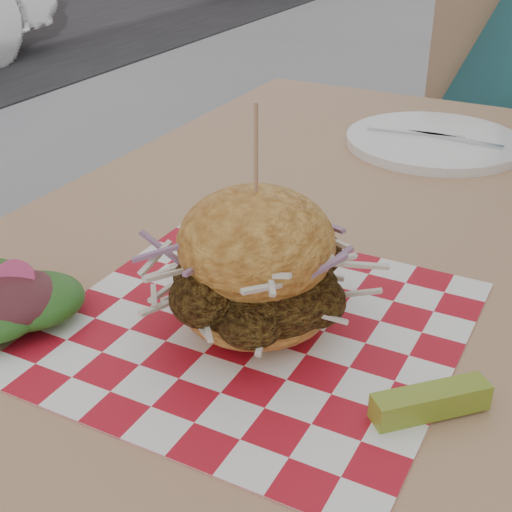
# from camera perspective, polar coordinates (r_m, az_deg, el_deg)

# --- Properties ---
(patio_table) EXTENTS (0.80, 1.20, 0.75)m
(patio_table) POSITION_cam_1_polar(r_m,az_deg,el_deg) (0.89, 7.69, -2.55)
(patio_table) COLOR tan
(patio_table) RESTS_ON ground
(patio_chair) EXTENTS (0.51, 0.52, 0.95)m
(patio_chair) POSITION_cam_1_polar(r_m,az_deg,el_deg) (1.85, 18.08, 8.87)
(patio_chair) COLOR tan
(patio_chair) RESTS_ON ground
(paper_liner) EXTENTS (0.36, 0.36, 0.00)m
(paper_liner) POSITION_cam_1_polar(r_m,az_deg,el_deg) (0.66, 0.00, -5.63)
(paper_liner) COLOR red
(paper_liner) RESTS_ON patio_table
(sandwich) EXTENTS (0.19, 0.19, 0.21)m
(sandwich) POSITION_cam_1_polar(r_m,az_deg,el_deg) (0.63, 0.00, -1.16)
(sandwich) COLOR gold
(sandwich) RESTS_ON paper_liner
(pickle_spear) EXTENTS (0.08, 0.08, 0.02)m
(pickle_spear) POSITION_cam_1_polar(r_m,az_deg,el_deg) (0.58, 13.79, -11.25)
(pickle_spear) COLOR olive
(pickle_spear) RESTS_ON paper_liner
(place_setting) EXTENTS (0.27, 0.27, 0.02)m
(place_setting) POSITION_cam_1_polar(r_m,az_deg,el_deg) (1.15, 14.04, 8.89)
(place_setting) COLOR white
(place_setting) RESTS_ON patio_table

